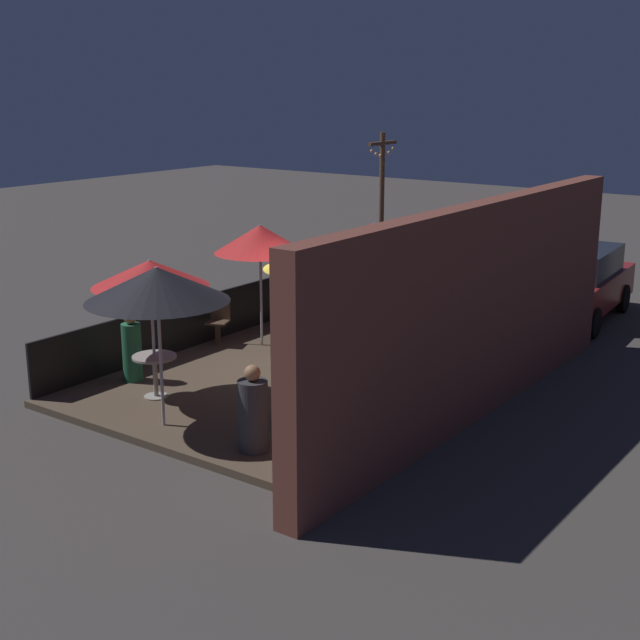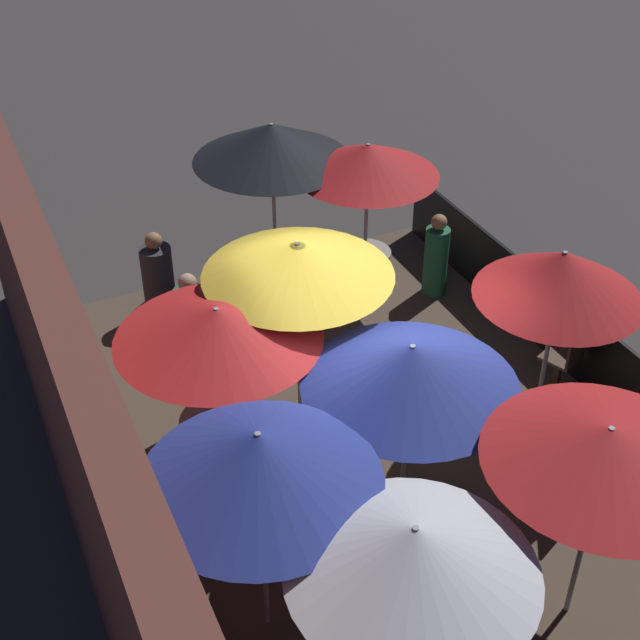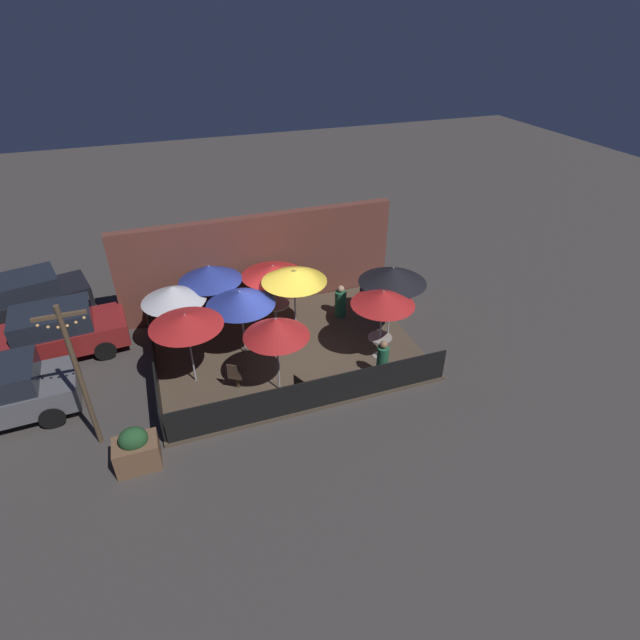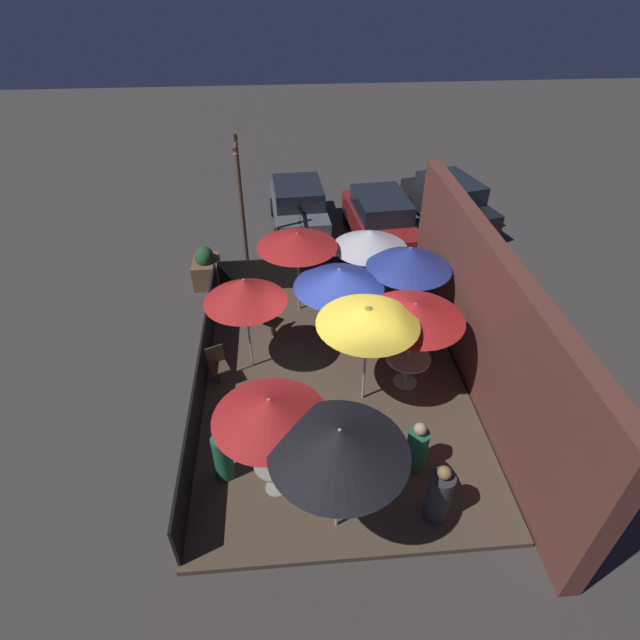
% 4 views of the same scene
% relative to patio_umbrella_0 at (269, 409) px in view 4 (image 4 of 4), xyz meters
% --- Properties ---
extents(ground_plane, '(60.00, 60.00, 0.00)m').
position_rel_patio_umbrella_0_xyz_m(ground_plane, '(-2.59, 1.31, -2.19)').
color(ground_plane, '#423D3A').
extents(patio_deck, '(7.99, 5.80, 0.12)m').
position_rel_patio_umbrella_0_xyz_m(patio_deck, '(-2.59, 1.31, -2.13)').
color(patio_deck, brown).
rests_on(patio_deck, ground_plane).
extents(building_wall, '(9.59, 0.36, 3.39)m').
position_rel_patio_umbrella_0_xyz_m(building_wall, '(-2.59, 4.44, -0.49)').
color(building_wall, brown).
rests_on(building_wall, ground_plane).
extents(fence_front, '(7.79, 0.05, 0.95)m').
position_rel_patio_umbrella_0_xyz_m(fence_front, '(-2.59, -1.55, -1.59)').
color(fence_front, black).
rests_on(fence_front, patio_deck).
extents(fence_side_left, '(0.05, 5.60, 0.95)m').
position_rel_patio_umbrella_0_xyz_m(fence_side_left, '(-6.54, 1.31, -1.59)').
color(fence_side_left, black).
rests_on(fence_side_left, patio_deck).
extents(patio_umbrella_0, '(1.87, 1.87, 2.29)m').
position_rel_patio_umbrella_0_xyz_m(patio_umbrella_0, '(0.00, 0.00, 0.00)').
color(patio_umbrella_0, '#B2B2B7').
rests_on(patio_umbrella_0, patio_deck).
extents(patio_umbrella_1, '(2.07, 2.07, 2.15)m').
position_rel_patio_umbrella_0_xyz_m(patio_umbrella_1, '(-2.49, 2.91, -0.10)').
color(patio_umbrella_1, '#B2B2B7').
rests_on(patio_umbrella_1, patio_deck).
extents(patio_umbrella_2, '(2.01, 2.01, 2.26)m').
position_rel_patio_umbrella_0_xyz_m(patio_umbrella_2, '(-5.50, 0.68, 0.00)').
color(patio_umbrella_2, '#B2B2B7').
rests_on(patio_umbrella_2, patio_deck).
extents(patio_umbrella_3, '(2.12, 2.12, 2.43)m').
position_rel_patio_umbrella_0_xyz_m(patio_umbrella_3, '(0.80, 1.00, 0.10)').
color(patio_umbrella_3, '#B2B2B7').
rests_on(patio_umbrella_3, patio_deck).
extents(patio_umbrella_4, '(1.77, 1.77, 2.38)m').
position_rel_patio_umbrella_0_xyz_m(patio_umbrella_4, '(-3.32, -0.51, 0.04)').
color(patio_umbrella_4, '#B2B2B7').
rests_on(patio_umbrella_4, patio_deck).
extents(patio_umbrella_5, '(2.04, 2.04, 2.20)m').
position_rel_patio_umbrella_0_xyz_m(patio_umbrella_5, '(-3.85, 1.53, -0.10)').
color(patio_umbrella_5, '#B2B2B7').
rests_on(patio_umbrella_5, patio_deck).
extents(patio_umbrella_6, '(1.92, 1.92, 2.16)m').
position_rel_patio_umbrella_0_xyz_m(patio_umbrella_6, '(-5.68, 2.54, -0.15)').
color(patio_umbrella_6, '#B2B2B7').
rests_on(patio_umbrella_6, patio_deck).
extents(patio_umbrella_7, '(2.02, 2.02, 2.41)m').
position_rel_patio_umbrella_0_xyz_m(patio_umbrella_7, '(-2.09, 1.89, 0.15)').
color(patio_umbrella_7, '#B2B2B7').
rests_on(patio_umbrella_7, patio_deck).
extents(patio_umbrella_8, '(2.01, 2.01, 2.31)m').
position_rel_patio_umbrella_0_xyz_m(patio_umbrella_8, '(-4.46, 3.25, -0.02)').
color(patio_umbrella_8, '#B2B2B7').
rests_on(patio_umbrella_8, patio_deck).
extents(dining_table_0, '(0.72, 0.72, 0.71)m').
position_rel_patio_umbrella_0_xyz_m(dining_table_0, '(0.00, 0.00, -1.52)').
color(dining_table_0, '#9E998E').
rests_on(dining_table_0, patio_deck).
extents(dining_table_1, '(0.97, 0.97, 0.74)m').
position_rel_patio_umbrella_0_xyz_m(dining_table_1, '(-2.49, 2.91, -1.48)').
color(dining_table_1, '#9E998E').
rests_on(dining_table_1, patio_deck).
extents(patio_chair_0, '(0.56, 0.56, 0.92)m').
position_rel_patio_umbrella_0_xyz_m(patio_chair_0, '(-3.22, 3.74, -1.57)').
color(patio_chair_0, '#4C3828').
rests_on(patio_chair_0, patio_deck).
extents(patio_chair_1, '(0.55, 0.55, 0.90)m').
position_rel_patio_umbrella_0_xyz_m(patio_chair_1, '(-4.43, -0.07, -1.58)').
color(patio_chair_1, '#4C3828').
rests_on(patio_chair_1, patio_deck).
extents(patio_chair_2, '(0.52, 0.52, 0.92)m').
position_rel_patio_umbrella_0_xyz_m(patio_chair_2, '(-2.87, -1.22, -1.57)').
color(patio_chair_2, '#4C3828').
rests_on(patio_chair_2, patio_deck).
extents(patron_0, '(0.35, 0.35, 1.24)m').
position_rel_patio_umbrella_0_xyz_m(patron_0, '(-0.35, -0.93, -1.51)').
color(patron_0, '#236642').
rests_on(patron_0, patio_deck).
extents(patron_1, '(0.58, 0.58, 1.26)m').
position_rel_patio_umbrella_0_xyz_m(patron_1, '(0.73, 2.72, -1.52)').
color(patron_1, '#333338').
rests_on(patron_1, patio_deck).
extents(patron_2, '(0.51, 0.51, 1.16)m').
position_rel_patio_umbrella_0_xyz_m(patron_2, '(-0.26, 2.59, -1.56)').
color(patron_2, '#236642').
rests_on(patron_2, patio_deck).
extents(planter_box, '(1.02, 0.72, 1.17)m').
position_rel_patio_umbrella_0_xyz_m(planter_box, '(-7.19, -1.91, -1.68)').
color(planter_box, brown).
rests_on(planter_box, ground_plane).
extents(light_post, '(1.10, 0.12, 4.01)m').
position_rel_patio_umbrella_0_xyz_m(light_post, '(-8.09, -0.79, 0.05)').
color(light_post, brown).
rests_on(light_post, ground_plane).
extents(parked_car_0, '(3.90, 1.95, 1.62)m').
position_rel_patio_umbrella_0_xyz_m(parked_car_0, '(-10.44, 0.92, -1.35)').
color(parked_car_0, '#5B5B60').
rests_on(parked_car_0, ground_plane).
extents(parked_car_1, '(4.18, 2.04, 1.62)m').
position_rel_patio_umbrella_0_xyz_m(parked_car_1, '(-9.26, 3.52, -1.35)').
color(parked_car_1, maroon).
rests_on(parked_car_1, ground_plane).
extents(parked_car_2, '(4.28, 2.62, 1.62)m').
position_rel_patio_umbrella_0_xyz_m(parked_car_2, '(-10.41, 6.12, -1.35)').
color(parked_car_2, black).
rests_on(parked_car_2, ground_plane).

